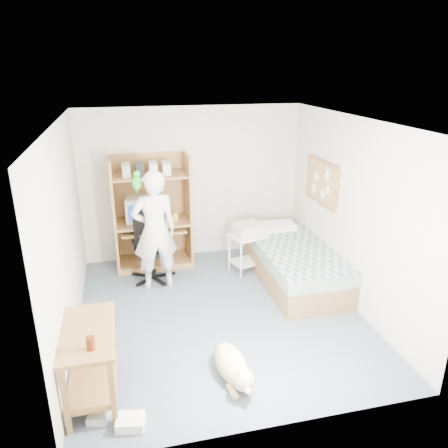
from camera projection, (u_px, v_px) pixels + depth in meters
name	position (u px, v px, depth m)	size (l,w,h in m)	color
floor	(220.00, 313.00, 5.80)	(4.00, 4.00, 0.00)	#404B57
wall_back	(192.00, 184.00, 7.19)	(3.60, 0.02, 2.50)	beige
wall_right	(352.00, 214.00, 5.76)	(0.02, 4.00, 2.50)	beige
wall_left	(65.00, 237.00, 4.97)	(0.02, 4.00, 2.50)	beige
ceiling	(219.00, 121.00, 4.93)	(3.60, 4.00, 0.02)	white
computer_hutch	(152.00, 217.00, 6.95)	(1.20, 0.63, 1.80)	olive
bed	(295.00, 264.00, 6.54)	(1.02, 2.02, 0.66)	brown
side_desk	(90.00, 353.00, 4.19)	(0.50, 1.00, 0.75)	brown
corkboard	(322.00, 182.00, 6.50)	(0.04, 0.94, 0.66)	#956C43
office_chair	(151.00, 255.00, 6.63)	(0.60, 0.60, 1.06)	black
person	(155.00, 231.00, 6.19)	(0.64, 0.42, 1.76)	silver
parrot	(137.00, 181.00, 5.91)	(0.13, 0.23, 0.36)	#179615
dog	(233.00, 366.00, 4.54)	(0.36, 0.96, 0.36)	#D2B98D
printer_cart	(247.00, 247.00, 6.85)	(0.61, 0.54, 0.61)	silver
printer	(248.00, 229.00, 6.75)	(0.42, 0.32, 0.18)	#B6B6B1
crt_monitor	(140.00, 209.00, 6.86)	(0.45, 0.47, 0.39)	beige
keyboard	(152.00, 229.00, 6.85)	(0.45, 0.16, 0.03)	beige
pencil_cup	(175.00, 217.00, 6.94)	(0.08, 0.08, 0.12)	yellow
drink_glass	(91.00, 343.00, 3.82)	(0.08, 0.08, 0.12)	#431B0A
floor_box_a	(131.00, 422.00, 3.96)	(0.25, 0.20, 0.10)	white
floor_box_b	(99.00, 415.00, 4.06)	(0.18, 0.22, 0.08)	#B0AFAB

